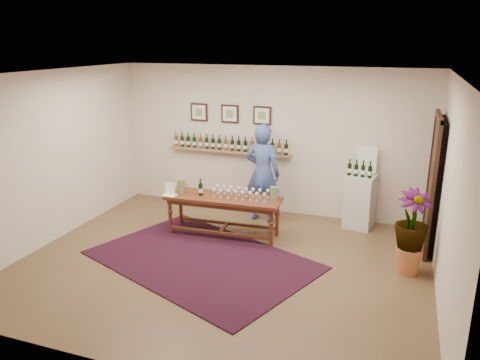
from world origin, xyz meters
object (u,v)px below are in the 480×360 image
(display_pedestal, at_px, (360,201))
(person, at_px, (263,173))
(potted_plant, at_px, (411,233))
(tasting_table, at_px, (223,202))

(display_pedestal, xyz_separation_m, person, (-1.74, -0.28, 0.44))
(potted_plant, bearing_deg, display_pedestal, 118.58)
(display_pedestal, height_order, potted_plant, potted_plant)
(person, bearing_deg, tasting_table, 73.09)
(display_pedestal, distance_m, potted_plant, 1.79)
(tasting_table, distance_m, display_pedestal, 2.46)
(tasting_table, xyz_separation_m, person, (0.42, 0.89, 0.32))
(display_pedestal, bearing_deg, person, -170.92)
(display_pedestal, relative_size, person, 0.52)
(tasting_table, bearing_deg, potted_plant, -10.30)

